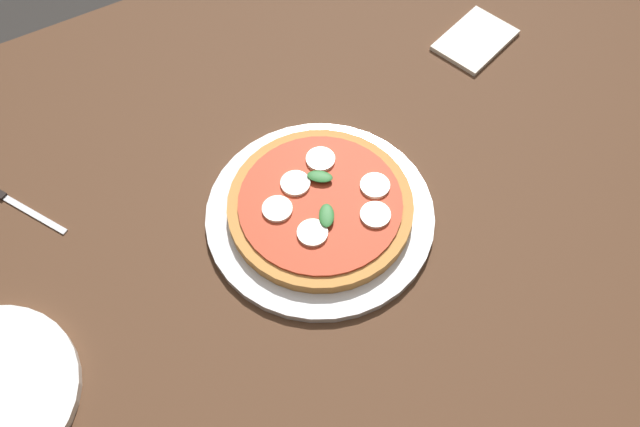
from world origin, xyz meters
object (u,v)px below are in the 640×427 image
at_px(knife, 7,198).
at_px(dining_table, 320,262).
at_px(pizza, 320,206).
at_px(napkin, 475,40).
at_px(serving_tray, 320,215).

bearing_deg(knife, dining_table, -36.67).
height_order(pizza, napkin, pizza).
bearing_deg(pizza, napkin, 23.35).
relative_size(dining_table, napkin, 11.38).
xyz_separation_m(dining_table, napkin, (0.41, 0.20, 0.09)).
xyz_separation_m(serving_tray, knife, (-0.37, 0.24, -0.00)).
distance_m(serving_tray, napkin, 0.43).
distance_m(serving_tray, knife, 0.45).
bearing_deg(knife, pizza, -32.61).
xyz_separation_m(dining_table, pizza, (0.02, 0.03, 0.11)).
distance_m(serving_tray, pizza, 0.02).
distance_m(napkin, knife, 0.77).
height_order(napkin, knife, napkin).
bearing_deg(knife, serving_tray, -33.20).
height_order(serving_tray, pizza, pizza).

